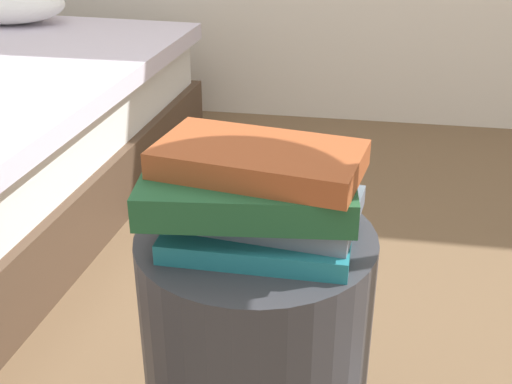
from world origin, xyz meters
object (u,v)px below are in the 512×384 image
side_table (256,371)px  book_teal (262,227)px  book_slate (257,206)px  book_rust (259,159)px  book_forest (248,187)px

side_table → book_teal: size_ratio=1.96×
side_table → book_teal: book_teal is taller
book_slate → book_rust: 0.09m
book_teal → book_rust: 0.11m
side_table → book_forest: book_forest is taller
book_rust → book_teal: bearing=81.9°
side_table → book_rust: 0.39m
side_table → book_teal: (0.01, 0.00, 0.28)m
side_table → book_slate: 0.31m
book_forest → book_rust: size_ratio=1.05×
book_teal → book_forest: bearing=-142.8°
book_slate → book_rust: bearing=-66.3°
side_table → book_rust: (0.01, -0.01, 0.39)m
book_rust → book_slate: bearing=116.2°
book_slate → book_teal: bearing=-34.6°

